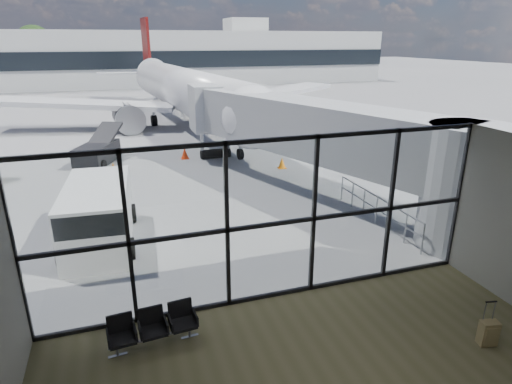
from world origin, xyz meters
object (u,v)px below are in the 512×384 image
seating_row (152,325)px  service_van (98,215)px  airliner (181,89)px  suitcase (489,333)px  belt_loader (98,152)px

seating_row → service_van: 6.07m
seating_row → airliner: bearing=74.7°
seating_row → suitcase: suitcase is taller
belt_loader → suitcase: bearing=-42.9°
seating_row → belt_loader: (-1.50, 16.87, 0.16)m
airliner → service_van: (-6.44, -22.66, -1.70)m
seating_row → belt_loader: size_ratio=0.45×
airliner → seating_row: bearing=-105.8°
airliner → service_van: 23.62m
suitcase → seating_row: bearing=173.1°
airliner → belt_loader: airliner is taller
service_van → belt_loader: size_ratio=1.09×
suitcase → service_van: service_van is taller
airliner → suitcase: bearing=-91.4°
belt_loader → airliner: bearing=82.7°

